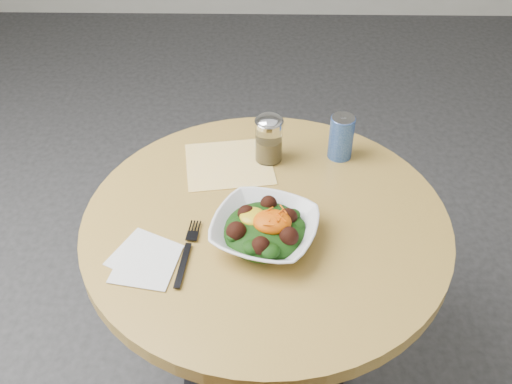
% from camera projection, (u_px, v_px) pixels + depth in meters
% --- Properties ---
extents(ground, '(6.00, 6.00, 0.00)m').
position_uv_depth(ground, '(263.00, 384.00, 1.88)').
color(ground, '#29292C').
rests_on(ground, ground).
extents(table, '(0.90, 0.90, 0.75)m').
position_uv_depth(table, '(265.00, 271.00, 1.52)').
color(table, black).
rests_on(table, ground).
extents(cloth_napkin, '(0.26, 0.25, 0.00)m').
position_uv_depth(cloth_napkin, '(229.00, 164.00, 1.56)').
color(cloth_napkin, '#EAA70C').
rests_on(cloth_napkin, table).
extents(paper_napkins, '(0.18, 0.20, 0.00)m').
position_uv_depth(paper_napkins, '(145.00, 260.00, 1.28)').
color(paper_napkins, silver).
rests_on(paper_napkins, table).
extents(salad_bowl, '(0.30, 0.30, 0.09)m').
position_uv_depth(salad_bowl, '(265.00, 229.00, 1.31)').
color(salad_bowl, silver).
rests_on(salad_bowl, table).
extents(fork, '(0.04, 0.21, 0.00)m').
position_uv_depth(fork, '(188.00, 250.00, 1.30)').
color(fork, black).
rests_on(fork, table).
extents(spice_shaker, '(0.08, 0.08, 0.14)m').
position_uv_depth(spice_shaker, '(269.00, 139.00, 1.53)').
color(spice_shaker, silver).
rests_on(spice_shaker, table).
extents(beverage_can, '(0.07, 0.07, 0.13)m').
position_uv_depth(beverage_can, '(341.00, 137.00, 1.55)').
color(beverage_can, navy).
rests_on(beverage_can, table).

